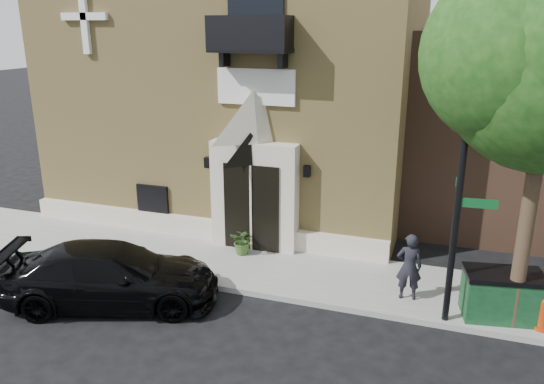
{
  "coord_description": "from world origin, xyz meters",
  "views": [
    {
      "loc": [
        4.29,
        -11.15,
        6.59
      ],
      "look_at": [
        -0.2,
        2.0,
        2.17
      ],
      "focal_mm": 35.0,
      "sensor_mm": 36.0,
      "label": 1
    }
  ],
  "objects_px": {
    "street_sign": "(459,205)",
    "pedestrian_near": "(409,267)",
    "fire_hydrant": "(544,313)",
    "black_sedan": "(111,275)",
    "dumpster": "(502,295)"
  },
  "relations": [
    {
      "from": "street_sign",
      "to": "pedestrian_near",
      "type": "height_order",
      "value": "street_sign"
    },
    {
      "from": "black_sedan",
      "to": "street_sign",
      "type": "xyz_separation_m",
      "value": [
        7.79,
        1.6,
        2.16
      ]
    },
    {
      "from": "fire_hydrant",
      "to": "pedestrian_near",
      "type": "distance_m",
      "value": 3.02
    },
    {
      "from": "black_sedan",
      "to": "pedestrian_near",
      "type": "distance_m",
      "value": 7.23
    },
    {
      "from": "black_sedan",
      "to": "street_sign",
      "type": "height_order",
      "value": "street_sign"
    },
    {
      "from": "fire_hydrant",
      "to": "pedestrian_near",
      "type": "xyz_separation_m",
      "value": [
        -2.95,
        0.46,
        0.45
      ]
    },
    {
      "from": "black_sedan",
      "to": "fire_hydrant",
      "type": "distance_m",
      "value": 9.97
    },
    {
      "from": "black_sedan",
      "to": "street_sign",
      "type": "distance_m",
      "value": 8.24
    },
    {
      "from": "dumpster",
      "to": "street_sign",
      "type": "bearing_deg",
      "value": -166.51
    },
    {
      "from": "dumpster",
      "to": "pedestrian_near",
      "type": "distance_m",
      "value": 2.13
    },
    {
      "from": "street_sign",
      "to": "pedestrian_near",
      "type": "relative_size",
      "value": 3.25
    },
    {
      "from": "pedestrian_near",
      "to": "black_sedan",
      "type": "bearing_deg",
      "value": 10.21
    },
    {
      "from": "street_sign",
      "to": "fire_hydrant",
      "type": "height_order",
      "value": "street_sign"
    },
    {
      "from": "black_sedan",
      "to": "dumpster",
      "type": "xyz_separation_m",
      "value": [
        8.94,
        2.1,
        -0.03
      ]
    },
    {
      "from": "fire_hydrant",
      "to": "pedestrian_near",
      "type": "height_order",
      "value": "pedestrian_near"
    }
  ]
}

